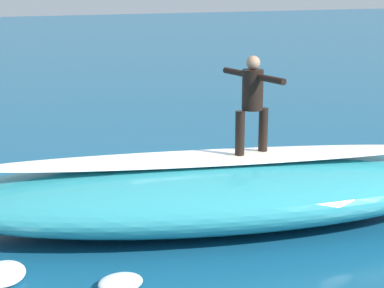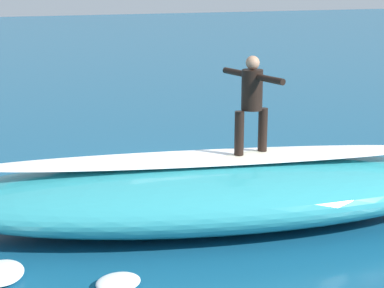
{
  "view_description": "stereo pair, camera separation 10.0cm",
  "coord_description": "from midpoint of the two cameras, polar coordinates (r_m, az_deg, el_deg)",
  "views": [
    {
      "loc": [
        4.39,
        12.31,
        4.27
      ],
      "look_at": [
        -0.13,
        0.75,
        1.06
      ],
      "focal_mm": 61.53,
      "sensor_mm": 36.0,
      "label": 1
    },
    {
      "loc": [
        4.3,
        12.35,
        4.27
      ],
      "look_at": [
        -0.13,
        0.75,
        1.06
      ],
      "focal_mm": 61.53,
      "sensor_mm": 36.0,
      "label": 2
    }
  ],
  "objects": [
    {
      "name": "surfer_paddling",
      "position": [
        14.41,
        -3.84,
        -1.97
      ],
      "size": [
        1.76,
        0.37,
        0.32
      ],
      "rotation": [
        0.0,
        0.0,
        0.04
      ],
      "color": "black",
      "rests_on": "surfboard_paddling"
    },
    {
      "name": "wave_crest",
      "position": [
        11.58,
        1.38,
        -4.13
      ],
      "size": [
        9.86,
        4.8,
        1.15
      ],
      "primitive_type": "ellipsoid",
      "rotation": [
        0.0,
        0.0,
        -0.19
      ],
      "color": "teal",
      "rests_on": "ground_plane"
    },
    {
      "name": "surfboard_riding",
      "position": [
        11.55,
        4.9,
        -0.98
      ],
      "size": [
        1.97,
        0.84,
        0.1
      ],
      "primitive_type": "ellipsoid",
      "rotation": [
        0.0,
        0.0,
        0.2
      ],
      "color": "#EAE5C6",
      "rests_on": "wave_crest"
    },
    {
      "name": "foam_patch_far",
      "position": [
        10.1,
        -16.36,
        -10.73
      ],
      "size": [
        0.8,
        1.0,
        0.13
      ],
      "primitive_type": "ellipsoid",
      "rotation": [
        0.0,
        0.0,
        1.4
      ],
      "color": "white",
      "rests_on": "ground_plane"
    },
    {
      "name": "ground_plane",
      "position": [
        13.75,
        -1.85,
        -3.62
      ],
      "size": [
        120.0,
        120.0,
        0.0
      ],
      "primitive_type": "plane",
      "color": "#145175"
    },
    {
      "name": "surfboard_paddling",
      "position": [
        14.41,
        -4.33,
        -2.66
      ],
      "size": [
        1.94,
        0.59,
        0.06
      ],
      "primitive_type": "ellipsoid",
      "rotation": [
        0.0,
        0.0,
        0.04
      ],
      "color": "yellow",
      "rests_on": "ground_plane"
    },
    {
      "name": "foam_patch_near",
      "position": [
        9.47,
        -6.53,
        -11.85
      ],
      "size": [
        0.79,
        0.72,
        0.16
      ],
      "primitive_type": "ellipsoid",
      "rotation": [
        0.0,
        0.0,
        0.3
      ],
      "color": "white",
      "rests_on": "ground_plane"
    },
    {
      "name": "wave_foam_lip",
      "position": [
        11.39,
        1.4,
        -1.2
      ],
      "size": [
        8.09,
        2.58,
        0.08
      ],
      "primitive_type": "ellipsoid",
      "rotation": [
        0.0,
        0.0,
        -0.19
      ],
      "color": "white",
      "rests_on": "wave_crest"
    },
    {
      "name": "surfer_riding",
      "position": [
        11.32,
        5.01,
        4.07
      ],
      "size": [
        0.66,
        1.6,
        1.7
      ],
      "rotation": [
        0.0,
        0.0,
        0.2
      ],
      "color": "black",
      "rests_on": "surfboard_riding"
    }
  ]
}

